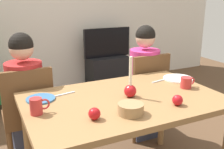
# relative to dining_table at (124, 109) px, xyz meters

# --- Properties ---
(back_wall) EXTENTS (6.40, 0.10, 2.60)m
(back_wall) POSITION_rel_dining_table_xyz_m (0.00, 2.60, 0.63)
(back_wall) COLOR silver
(back_wall) RESTS_ON ground
(dining_table) EXTENTS (1.40, 0.90, 0.75)m
(dining_table) POSITION_rel_dining_table_xyz_m (0.00, 0.00, 0.00)
(dining_table) COLOR olive
(dining_table) RESTS_ON ground
(chair_left) EXTENTS (0.40, 0.40, 0.90)m
(chair_left) POSITION_rel_dining_table_xyz_m (-0.59, 0.61, -0.15)
(chair_left) COLOR brown
(chair_left) RESTS_ON ground
(chair_right) EXTENTS (0.40, 0.40, 0.90)m
(chair_right) POSITION_rel_dining_table_xyz_m (0.58, 0.61, -0.15)
(chair_right) COLOR brown
(chair_right) RESTS_ON ground
(person_left_child) EXTENTS (0.30, 0.30, 1.17)m
(person_left_child) POSITION_rel_dining_table_xyz_m (-0.59, 0.64, -0.10)
(person_left_child) COLOR #33384C
(person_left_child) RESTS_ON ground
(person_right_child) EXTENTS (0.30, 0.30, 1.17)m
(person_right_child) POSITION_rel_dining_table_xyz_m (0.58, 0.64, -0.10)
(person_right_child) COLOR #33384C
(person_right_child) RESTS_ON ground
(tv_stand) EXTENTS (0.64, 0.40, 0.48)m
(tv_stand) POSITION_rel_dining_table_xyz_m (0.93, 2.30, -0.43)
(tv_stand) COLOR black
(tv_stand) RESTS_ON ground
(tv) EXTENTS (0.79, 0.05, 0.46)m
(tv) POSITION_rel_dining_table_xyz_m (0.93, 2.30, 0.04)
(tv) COLOR black
(tv) RESTS_ON tv_stand
(candle_centerpiece) EXTENTS (0.09, 0.09, 0.30)m
(candle_centerpiece) POSITION_rel_dining_table_xyz_m (0.05, -0.00, 0.15)
(candle_centerpiece) COLOR red
(candle_centerpiece) RESTS_ON dining_table
(plate_left) EXTENTS (0.20, 0.20, 0.01)m
(plate_left) POSITION_rel_dining_table_xyz_m (-0.54, 0.23, 0.09)
(plate_left) COLOR teal
(plate_left) RESTS_ON dining_table
(plate_right) EXTENTS (0.26, 0.26, 0.01)m
(plate_right) POSITION_rel_dining_table_xyz_m (0.63, 0.18, 0.09)
(plate_right) COLOR white
(plate_right) RESTS_ON dining_table
(mug_left) EXTENTS (0.12, 0.08, 0.10)m
(mug_left) POSITION_rel_dining_table_xyz_m (-0.61, 0.00, 0.14)
(mug_left) COLOR #B72D2D
(mug_left) RESTS_ON dining_table
(mug_right) EXTENTS (0.13, 0.09, 0.09)m
(mug_right) POSITION_rel_dining_table_xyz_m (0.54, -0.02, 0.13)
(mug_right) COLOR #B72D2D
(mug_right) RESTS_ON dining_table
(fork_left) EXTENTS (0.18, 0.05, 0.01)m
(fork_left) POSITION_rel_dining_table_xyz_m (-0.37, 0.25, 0.09)
(fork_left) COLOR silver
(fork_left) RESTS_ON dining_table
(fork_right) EXTENTS (0.18, 0.05, 0.01)m
(fork_right) POSITION_rel_dining_table_xyz_m (0.46, 0.21, 0.09)
(fork_right) COLOR silver
(fork_right) RESTS_ON dining_table
(bowl_walnuts) EXTENTS (0.16, 0.16, 0.07)m
(bowl_walnuts) POSITION_rel_dining_table_xyz_m (-0.09, -0.25, 0.12)
(bowl_walnuts) COLOR #99754C
(bowl_walnuts) RESTS_ON dining_table
(apple_near_candle) EXTENTS (0.07, 0.07, 0.07)m
(apple_near_candle) POSITION_rel_dining_table_xyz_m (-0.32, -0.22, 0.12)
(apple_near_candle) COLOR #AF1215
(apple_near_candle) RESTS_ON dining_table
(apple_by_left_plate) EXTENTS (0.07, 0.07, 0.07)m
(apple_by_left_plate) POSITION_rel_dining_table_xyz_m (0.26, -0.27, 0.12)
(apple_by_left_plate) COLOR #B6131A
(apple_by_left_plate) RESTS_ON dining_table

